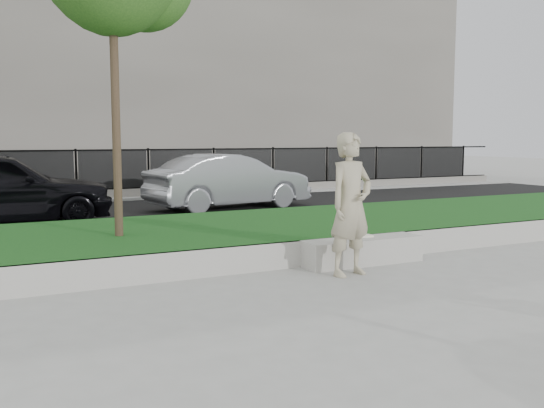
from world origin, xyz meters
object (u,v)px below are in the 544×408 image
stone_bench (363,251)px  car_silver (229,181)px  book (364,236)px  man (351,204)px

stone_bench → car_silver: bearing=83.2°
car_silver → book: bearing=164.9°
stone_bench → book: bearing=44.8°
stone_bench → car_silver: car_silver is taller
man → stone_bench: bearing=31.8°
man → book: size_ratio=8.26×
book → stone_bench: bearing=-124.1°
book → car_silver: 7.41m
man → book: 1.12m
stone_bench → man: size_ratio=0.97×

